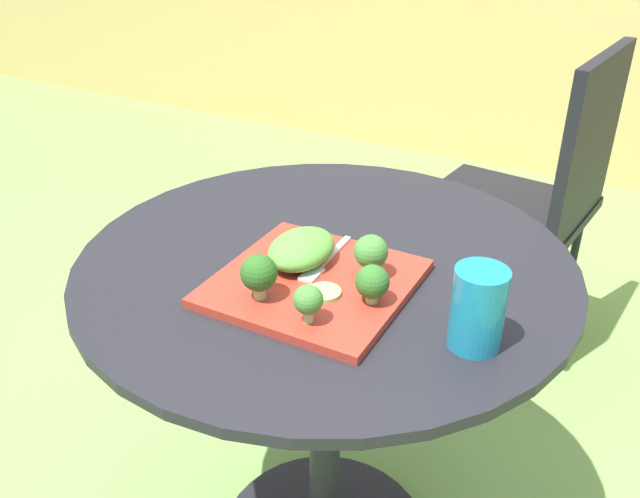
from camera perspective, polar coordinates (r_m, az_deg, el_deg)
bamboo_fence at (r=3.28m, az=21.27°, el=17.48°), size 8.00×0.08×1.40m
patio_table at (r=1.26m, az=0.42°, el=-12.16°), size 0.81×0.81×0.72m
patio_chair at (r=1.91m, az=18.04°, el=5.02°), size 0.49×0.49×0.90m
salad_plate at (r=1.01m, az=-0.52°, el=-2.88°), size 0.28×0.28×0.01m
drinking_glass at (r=0.89m, az=13.22°, el=-5.27°), size 0.07×0.07×0.11m
fork at (r=1.04m, az=0.27°, el=-1.17°), size 0.03×0.15×0.00m
lettuce_mound at (r=1.04m, az=-1.58°, el=0.02°), size 0.09×0.13×0.05m
broccoli_floret_0 at (r=1.00m, az=4.36°, el=-0.29°), size 0.05×0.05×0.07m
broccoli_floret_1 at (r=0.94m, az=4.47°, el=-2.83°), size 0.05×0.05×0.06m
broccoli_floret_2 at (r=0.95m, az=-5.22°, el=-2.10°), size 0.05×0.05×0.07m
broccoli_floret_3 at (r=0.90m, az=-1.01°, el=-4.40°), size 0.04×0.04×0.06m
cucumber_slice_0 at (r=0.97m, az=0.36°, el=-3.70°), size 0.05×0.05×0.01m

